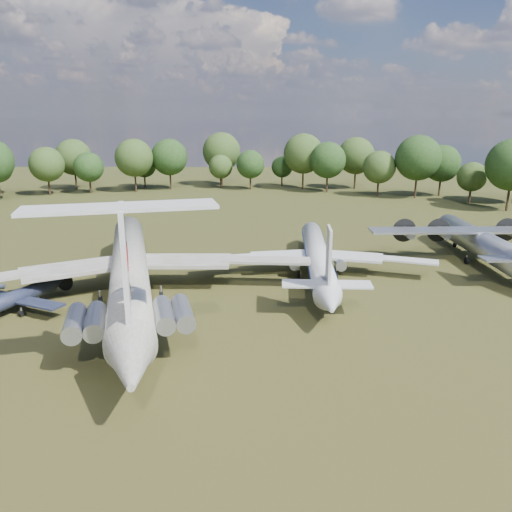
# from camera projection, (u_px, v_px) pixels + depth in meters

# --- Properties ---
(ground) EXTENTS (300.00, 300.00, 0.00)m
(ground) POSITION_uv_depth(u_px,v_px,m) (165.00, 293.00, 60.82)
(ground) COLOR #253812
(ground) RESTS_ON ground
(il62_airliner) EXTENTS (58.37, 67.88, 5.71)m
(il62_airliner) POSITION_uv_depth(u_px,v_px,m) (130.00, 275.00, 58.21)
(il62_airliner) COLOR #BBBBB6
(il62_airliner) RESTS_ON ground
(tu104_jet) EXTENTS (32.71, 42.84, 4.19)m
(tu104_jet) POSITION_uv_depth(u_px,v_px,m) (317.00, 261.00, 66.58)
(tu104_jet) COLOR silver
(tu104_jet) RESTS_ON ground
(an12_transport) EXTENTS (33.53, 37.17, 4.73)m
(an12_transport) POSITION_uv_depth(u_px,v_px,m) (481.00, 246.00, 72.80)
(an12_transport) COLOR #919398
(an12_transport) RESTS_ON ground
(small_prop_west) EXTENTS (17.99, 20.34, 2.47)m
(small_prop_west) POSITION_uv_depth(u_px,v_px,m) (13.00, 302.00, 54.28)
(small_prop_west) COLOR black
(small_prop_west) RESTS_ON ground
(person_on_il62) EXTENTS (0.82, 0.73, 1.88)m
(person_on_il62) POSITION_uv_depth(u_px,v_px,m) (128.00, 290.00, 42.24)
(person_on_il62) COLOR #836042
(person_on_il62) RESTS_ON il62_airliner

